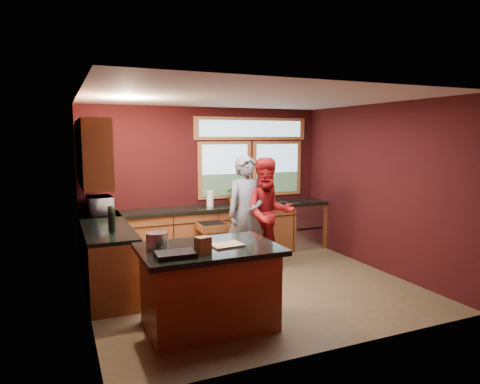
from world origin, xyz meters
TOP-DOWN VIEW (x-y plane):
  - floor at (0.00, 0.00)m, footprint 4.50×4.50m
  - room_shell at (-0.60, 0.32)m, footprint 4.52×4.02m
  - back_counter at (0.20, 1.70)m, footprint 4.50×0.64m
  - left_counter at (-1.95, 0.85)m, footprint 0.64×2.30m
  - island at (-1.01, -0.99)m, footprint 1.55×1.05m
  - person_grey at (0.26, 0.78)m, footprint 0.69×0.46m
  - person_red at (0.60, 0.70)m, footprint 0.97×0.80m
  - microwave at (-1.92, 1.67)m, footprint 0.41×0.56m
  - potted_plant at (0.45, 1.75)m, footprint 0.35×0.30m
  - paper_towel at (-0.05, 1.70)m, footprint 0.12×0.12m
  - cutting_board at (-0.81, -1.04)m, footprint 0.37×0.28m
  - stock_pot at (-1.56, -0.84)m, footprint 0.24×0.24m
  - paper_bag at (-1.16, -1.24)m, footprint 0.18×0.16m
  - black_tray at (-1.46, -1.24)m, footprint 0.41×0.29m

SIDE VIEW (x-z plane):
  - floor at x=0.00m, z-range 0.00..0.00m
  - back_counter at x=0.20m, z-range 0.00..0.93m
  - left_counter at x=-1.95m, z-range 0.00..0.93m
  - island at x=-1.01m, z-range 0.01..0.95m
  - person_red at x=0.60m, z-range 0.00..1.84m
  - person_grey at x=0.26m, z-range 0.00..1.87m
  - cutting_board at x=-0.81m, z-range 0.94..0.96m
  - black_tray at x=-1.46m, z-range 0.94..0.99m
  - stock_pot at x=-1.56m, z-range 0.94..1.12m
  - paper_bag at x=-1.16m, z-range 0.94..1.12m
  - paper_towel at x=-0.05m, z-range 0.93..1.21m
  - microwave at x=-1.92m, z-range 0.93..1.22m
  - potted_plant at x=0.45m, z-range 0.93..1.31m
  - room_shell at x=-0.60m, z-range 0.44..3.15m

